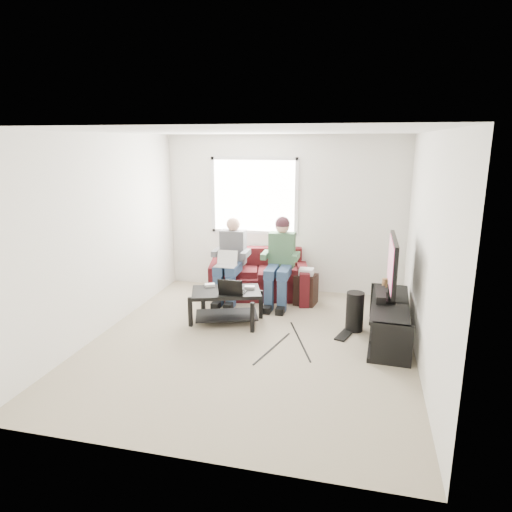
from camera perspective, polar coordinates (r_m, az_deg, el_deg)
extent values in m
plane|color=tan|center=(5.91, -0.64, -10.77)|extent=(4.50, 4.50, 0.00)
plane|color=white|center=(5.36, -0.72, 15.32)|extent=(4.50, 4.50, 0.00)
plane|color=white|center=(7.65, 3.44, 5.20)|extent=(4.50, 0.00, 4.50)
plane|color=white|center=(3.44, -9.90, -6.37)|extent=(4.50, 0.00, 4.50)
plane|color=white|center=(6.27, -18.71, 2.47)|extent=(0.00, 4.50, 4.50)
plane|color=white|center=(5.38, 20.47, 0.45)|extent=(0.00, 4.50, 4.50)
cube|color=white|center=(7.70, -0.23, 7.53)|extent=(1.40, 0.01, 1.20)
cube|color=silver|center=(7.69, -0.25, 7.52)|extent=(1.48, 0.04, 1.28)
cube|color=#4C1318|center=(7.52, 0.27, -3.67)|extent=(1.44, 0.97, 0.38)
cube|color=#4C1318|center=(7.69, 0.79, -0.28)|extent=(1.33, 0.47, 0.39)
cube|color=#4C1318|center=(7.68, -5.07, -2.69)|extent=(0.31, 0.82, 0.54)
cube|color=#4C1318|center=(7.37, 5.85, -3.45)|extent=(0.31, 0.82, 0.54)
cube|color=#4C1318|center=(7.51, -2.24, -1.79)|extent=(0.74, 0.71, 0.10)
cube|color=#4C1318|center=(7.36, 2.76, -2.12)|extent=(0.74, 0.71, 0.10)
cube|color=#324970|center=(7.18, -4.33, -1.57)|extent=(0.16, 0.45, 0.14)
cube|color=#324970|center=(7.12, -2.79, -1.68)|extent=(0.16, 0.45, 0.14)
cube|color=#324970|center=(7.10, -4.73, -4.37)|extent=(0.13, 0.13, 0.48)
cube|color=#324970|center=(7.05, -3.18, -4.49)|extent=(0.13, 0.13, 0.48)
cube|color=#4E4F53|center=(7.38, -2.86, 1.13)|extent=(0.40, 0.22, 0.55)
sphere|color=tan|center=(7.33, -2.86, 3.99)|extent=(0.22, 0.22, 0.22)
cube|color=#324970|center=(6.99, 1.94, -1.99)|extent=(0.16, 0.45, 0.14)
cube|color=#324970|center=(6.95, 3.56, -2.10)|extent=(0.16, 0.45, 0.14)
cube|color=#324970|center=(6.91, 1.61, -4.87)|extent=(0.13, 0.13, 0.48)
cube|color=#324970|center=(6.87, 3.25, -4.99)|extent=(0.13, 0.13, 0.48)
cube|color=#555857|center=(7.21, 3.26, 0.80)|extent=(0.40, 0.22, 0.55)
sphere|color=tan|center=(7.15, 3.33, 3.72)|extent=(0.22, 0.22, 0.22)
sphere|color=#341A21|center=(7.14, 3.33, 4.04)|extent=(0.23, 0.23, 0.23)
cube|color=black|center=(6.39, -3.75, -4.53)|extent=(1.08, 0.85, 0.05)
cube|color=black|center=(6.51, -3.70, -7.38)|extent=(0.97, 0.75, 0.02)
cube|color=black|center=(6.38, -8.21, -6.93)|extent=(0.05, 0.05, 0.42)
cube|color=black|center=(6.13, -0.46, -7.69)|extent=(0.05, 0.05, 0.42)
cube|color=black|center=(6.83, -6.63, -5.43)|extent=(0.05, 0.05, 0.42)
cube|color=black|center=(6.60, 0.62, -6.07)|extent=(0.05, 0.05, 0.42)
cube|color=silver|center=(6.57, -5.79, -3.64)|extent=(0.17, 0.14, 0.04)
cube|color=black|center=(6.57, -4.13, -3.60)|extent=(0.16, 0.12, 0.04)
cube|color=gray|center=(6.44, -0.81, -3.95)|extent=(0.16, 0.12, 0.04)
cube|color=black|center=(6.07, 16.44, -5.71)|extent=(0.53, 1.54, 0.04)
cube|color=black|center=(6.15, 16.28, -7.75)|extent=(0.49, 1.48, 0.03)
cube|color=black|center=(6.24, 16.14, -9.66)|extent=(0.53, 1.54, 0.06)
cube|color=black|center=(5.47, 16.61, -10.61)|extent=(0.46, 0.06, 0.51)
cube|color=black|center=(6.85, 16.03, -5.48)|extent=(0.46, 0.06, 0.51)
cube|color=black|center=(6.15, 16.42, -5.04)|extent=(0.12, 0.40, 0.04)
cube|color=black|center=(6.13, 16.47, -4.34)|extent=(0.06, 0.06, 0.12)
cube|color=black|center=(6.02, 16.73, -0.86)|extent=(0.05, 1.10, 0.65)
cube|color=#CD306E|center=(6.02, 16.44, -0.84)|extent=(0.01, 1.01, 0.58)
cube|color=black|center=(6.14, 15.32, -4.72)|extent=(0.12, 0.50, 0.10)
cylinder|color=#A97648|center=(6.64, 15.81, -3.22)|extent=(0.08, 0.08, 0.12)
cube|color=silver|center=(5.77, 16.48, -8.80)|extent=(0.30, 0.22, 0.06)
cube|color=gray|center=(6.42, 16.21, -6.31)|extent=(0.34, 0.26, 0.08)
cube|color=black|center=(6.09, 16.34, -7.49)|extent=(0.38, 0.30, 0.07)
cylinder|color=black|center=(6.31, 12.24, -6.80)|extent=(0.24, 0.24, 0.54)
cube|color=black|center=(6.21, 10.99, -9.64)|extent=(0.26, 0.43, 0.02)
cube|color=black|center=(7.19, 6.26, -4.17)|extent=(0.32, 0.32, 0.48)
cube|color=silver|center=(7.11, 6.32, -1.97)|extent=(0.22, 0.18, 0.10)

